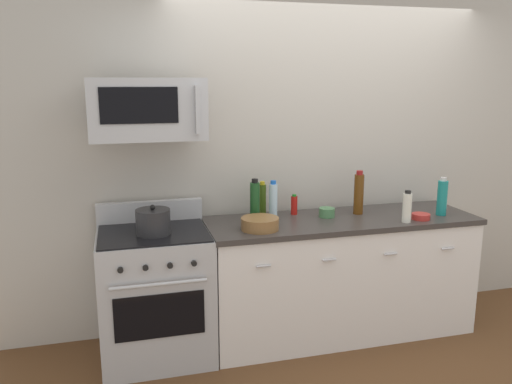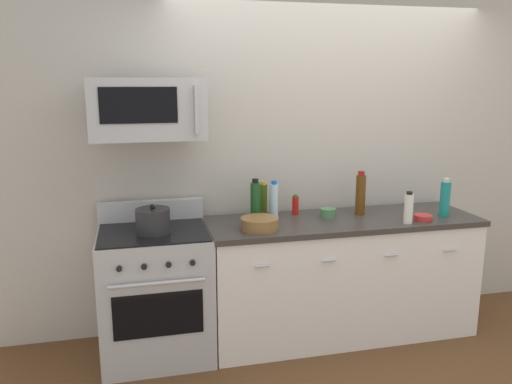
# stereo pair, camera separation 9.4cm
# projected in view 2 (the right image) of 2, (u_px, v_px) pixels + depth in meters

# --- Properties ---
(ground_plane) EXTENTS (6.17, 6.17, 0.00)m
(ground_plane) POSITION_uv_depth(u_px,v_px,m) (339.00, 331.00, 4.05)
(ground_plane) COLOR brown
(back_wall) EXTENTS (5.14, 0.10, 2.70)m
(back_wall) POSITION_uv_depth(u_px,v_px,m) (325.00, 154.00, 4.15)
(back_wall) COLOR #B7B2A8
(back_wall) RESTS_ON ground_plane
(counter_unit) EXTENTS (2.05, 0.66, 0.92)m
(counter_unit) POSITION_uv_depth(u_px,v_px,m) (341.00, 276.00, 3.95)
(counter_unit) COLOR white
(counter_unit) RESTS_ON ground_plane
(range_oven) EXTENTS (0.76, 0.69, 1.07)m
(range_oven) POSITION_uv_depth(u_px,v_px,m) (156.00, 292.00, 3.63)
(range_oven) COLOR #B7BABF
(range_oven) RESTS_ON ground_plane
(microwave) EXTENTS (0.74, 0.44, 0.40)m
(microwave) POSITION_uv_depth(u_px,v_px,m) (148.00, 109.00, 3.40)
(microwave) COLOR #B7BABF
(bottle_wine_amber) EXTENTS (0.07, 0.07, 0.34)m
(bottle_wine_amber) POSITION_uv_depth(u_px,v_px,m) (360.00, 194.00, 3.94)
(bottle_wine_amber) COLOR #59330F
(bottle_wine_amber) RESTS_ON countertop_slab
(bottle_olive_oil) EXTENTS (0.06, 0.06, 0.26)m
(bottle_olive_oil) POSITION_uv_depth(u_px,v_px,m) (263.00, 199.00, 3.92)
(bottle_olive_oil) COLOR #385114
(bottle_olive_oil) RESTS_ON countertop_slab
(bottle_hot_sauce_red) EXTENTS (0.05, 0.05, 0.16)m
(bottle_hot_sauce_red) POSITION_uv_depth(u_px,v_px,m) (295.00, 205.00, 3.95)
(bottle_hot_sauce_red) COLOR #B21914
(bottle_hot_sauce_red) RESTS_ON countertop_slab
(bottle_vinegar_white) EXTENTS (0.07, 0.07, 0.24)m
(bottle_vinegar_white) POSITION_uv_depth(u_px,v_px,m) (409.00, 208.00, 3.70)
(bottle_vinegar_white) COLOR silver
(bottle_vinegar_white) RESTS_ON countertop_slab
(bottle_sparkling_teal) EXTENTS (0.08, 0.08, 0.29)m
(bottle_sparkling_teal) POSITION_uv_depth(u_px,v_px,m) (445.00, 198.00, 3.89)
(bottle_sparkling_teal) COLOR #197F7A
(bottle_sparkling_teal) RESTS_ON countertop_slab
(bottle_wine_green) EXTENTS (0.07, 0.07, 0.32)m
(bottle_wine_green) POSITION_uv_depth(u_px,v_px,m) (255.00, 201.00, 3.75)
(bottle_wine_green) COLOR #19471E
(bottle_wine_green) RESTS_ON countertop_slab
(bottle_water_clear) EXTENTS (0.06, 0.06, 0.29)m
(bottle_water_clear) POSITION_uv_depth(u_px,v_px,m) (274.00, 201.00, 3.81)
(bottle_water_clear) COLOR silver
(bottle_water_clear) RESTS_ON countertop_slab
(bowl_red_small) EXTENTS (0.13, 0.13, 0.04)m
(bowl_red_small) POSITION_uv_depth(u_px,v_px,m) (423.00, 217.00, 3.80)
(bowl_red_small) COLOR #B72D28
(bowl_red_small) RESTS_ON countertop_slab
(bowl_green_glaze) EXTENTS (0.12, 0.12, 0.07)m
(bowl_green_glaze) POSITION_uv_depth(u_px,v_px,m) (328.00, 213.00, 3.88)
(bowl_green_glaze) COLOR #477A4C
(bowl_green_glaze) RESTS_ON countertop_slab
(bowl_wooden_salad) EXTENTS (0.26, 0.26, 0.08)m
(bowl_wooden_salad) POSITION_uv_depth(u_px,v_px,m) (260.00, 223.00, 3.56)
(bowl_wooden_salad) COLOR brown
(bowl_wooden_salad) RESTS_ON countertop_slab
(stockpot) EXTENTS (0.23, 0.23, 0.20)m
(stockpot) POSITION_uv_depth(u_px,v_px,m) (153.00, 221.00, 3.46)
(stockpot) COLOR #262628
(stockpot) RESTS_ON range_oven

